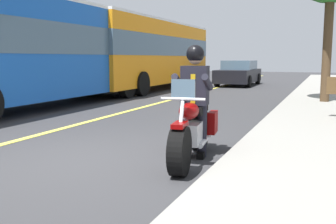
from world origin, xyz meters
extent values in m
plane|color=#333335|center=(0.00, 0.00, 0.00)|extent=(80.00, 80.00, 0.00)
cylinder|color=black|center=(0.18, 1.59, 0.33)|extent=(0.68, 0.29, 0.66)
cylinder|color=black|center=(-1.36, 1.37, 0.33)|extent=(0.68, 0.29, 0.66)
cube|color=silver|center=(-0.61, 1.48, 0.42)|extent=(0.59, 0.35, 0.32)
ellipsoid|color=#720505|center=(-0.41, 1.50, 0.78)|extent=(0.59, 0.35, 0.24)
cube|color=black|center=(-0.96, 1.43, 0.74)|extent=(0.73, 0.37, 0.12)
cube|color=#720505|center=(-1.34, 1.60, 0.48)|extent=(0.41, 0.17, 0.36)
cube|color=#720505|center=(-1.28, 1.16, 0.48)|extent=(0.41, 0.17, 0.36)
cylinder|color=silver|center=(0.16, 1.58, 0.60)|extent=(0.35, 0.10, 0.76)
cylinder|color=silver|center=(0.00, 1.56, 1.00)|extent=(0.12, 0.60, 0.04)
cube|color=#720505|center=(0.18, 1.59, 0.68)|extent=(0.38, 0.21, 0.06)
cylinder|color=silver|center=(-0.93, 1.59, 0.26)|extent=(0.90, 0.20, 0.08)
cube|color=slate|center=(-0.02, 1.56, 1.12)|extent=(0.08, 0.32, 0.28)
cylinder|color=black|center=(-0.88, 1.56, 0.42)|extent=(0.14, 0.14, 0.84)
cube|color=black|center=(-0.82, 1.57, 0.05)|extent=(0.27, 0.14, 0.10)
cylinder|color=black|center=(-0.84, 1.32, 0.42)|extent=(0.14, 0.14, 0.84)
cube|color=black|center=(-0.78, 1.33, 0.05)|extent=(0.27, 0.14, 0.10)
cube|color=black|center=(-0.86, 1.44, 1.12)|extent=(0.37, 0.44, 0.60)
cube|color=#B28C14|center=(-0.70, 1.46, 1.08)|extent=(0.03, 0.07, 0.44)
cylinder|color=black|center=(-0.71, 1.69, 1.18)|extent=(0.56, 0.17, 0.28)
cylinder|color=black|center=(-0.65, 1.25, 1.18)|extent=(0.56, 0.17, 0.28)
sphere|color=tan|center=(-0.86, 1.44, 1.55)|extent=(0.22, 0.22, 0.22)
sphere|color=black|center=(-0.86, 1.44, 1.60)|extent=(0.28, 0.28, 0.28)
cube|color=orange|center=(-12.51, -4.85, 1.77)|extent=(11.00, 2.50, 2.85)
cube|color=slate|center=(-12.51, -4.85, 2.10)|extent=(11.04, 2.52, 0.90)
cube|color=slate|center=(-18.01, -4.85, 2.00)|extent=(0.06, 2.40, 1.90)
cube|color=white|center=(-12.51, -4.85, 3.25)|extent=(11.00, 2.50, 0.10)
cylinder|color=black|center=(-16.11, -6.05, 0.50)|extent=(1.00, 0.30, 1.00)
cylinder|color=black|center=(-16.11, -3.65, 0.50)|extent=(1.00, 0.30, 1.00)
cylinder|color=black|center=(-9.31, -6.05, 0.50)|extent=(1.00, 0.30, 1.00)
cylinder|color=black|center=(-9.31, -3.65, 0.50)|extent=(1.00, 0.30, 1.00)
cube|color=blue|center=(-5.19, -5.02, 1.77)|extent=(11.00, 2.50, 2.85)
cube|color=slate|center=(-5.19, -5.02, 2.10)|extent=(11.04, 2.52, 0.90)
cube|color=white|center=(-5.19, -5.02, 3.25)|extent=(11.00, 2.50, 0.10)
cylinder|color=black|center=(-8.39, -3.82, 0.50)|extent=(1.00, 0.30, 1.00)
cylinder|color=black|center=(-8.39, -6.22, 0.50)|extent=(1.00, 0.30, 1.00)
cube|color=black|center=(-17.10, -1.37, 0.55)|extent=(4.60, 1.80, 0.70)
cube|color=slate|center=(-17.30, -1.37, 1.10)|extent=(2.40, 1.60, 0.60)
cylinder|color=black|center=(-15.65, -0.52, 0.32)|extent=(0.64, 0.22, 0.64)
cylinder|color=black|center=(-15.65, -2.22, 0.32)|extent=(0.64, 0.22, 0.64)
cylinder|color=black|center=(-18.55, -0.52, 0.32)|extent=(0.64, 0.22, 0.64)
cylinder|color=black|center=(-18.55, -2.22, 0.32)|extent=(0.64, 0.22, 0.64)
cylinder|color=#4C3823|center=(-8.61, 3.26, 1.84)|extent=(0.28, 0.28, 3.39)
camera|label=1|loc=(4.82, 3.33, 1.54)|focal=41.48mm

